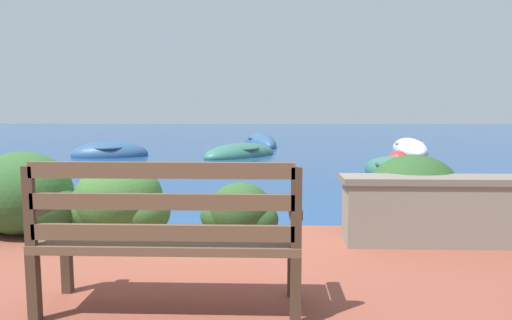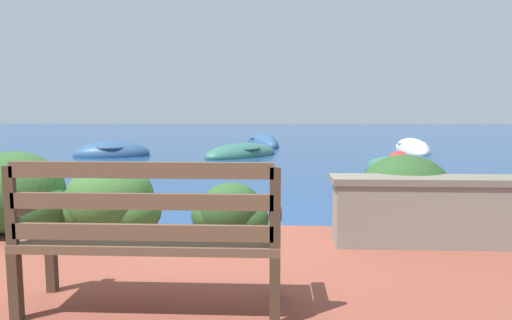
{
  "view_description": "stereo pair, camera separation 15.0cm",
  "coord_description": "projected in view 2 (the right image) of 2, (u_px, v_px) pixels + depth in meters",
  "views": [
    {
      "loc": [
        0.64,
        -4.69,
        1.43
      ],
      "look_at": [
        0.29,
        6.18,
        0.22
      ],
      "focal_mm": 32.0,
      "sensor_mm": 36.0,
      "label": 1
    },
    {
      "loc": [
        0.79,
        -4.68,
        1.43
      ],
      "look_at": [
        0.29,
        6.18,
        0.22
      ],
      "focal_mm": 32.0,
      "sensor_mm": 36.0,
      "label": 2
    }
  ],
  "objects": [
    {
      "name": "rowboat_nearest",
      "position": [
        398.0,
        173.0,
        9.78
      ],
      "size": [
        1.59,
        2.59,
        0.72
      ],
      "rotation": [
        0.0,
        0.0,
        1.85
      ],
      "color": "#336B5B",
      "rests_on": "ground_plane"
    },
    {
      "name": "hedge_clump_far_right",
      "position": [
        403.0,
        199.0,
        4.45
      ],
      "size": [
        1.14,
        0.82,
        0.78
      ],
      "color": "#284C23",
      "rests_on": "patio_terrace"
    },
    {
      "name": "park_bench",
      "position": [
        150.0,
        232.0,
        2.71
      ],
      "size": [
        1.56,
        0.48,
        0.93
      ],
      "rotation": [
        0.0,
        0.0,
        -0.05
      ],
      "color": "#433123",
      "rests_on": "patio_terrace"
    },
    {
      "name": "mooring_buoy",
      "position": [
        399.0,
        161.0,
        11.71
      ],
      "size": [
        0.61,
        0.61,
        0.55
      ],
      "color": "red",
      "rests_on": "ground_plane"
    },
    {
      "name": "rowboat_far",
      "position": [
        242.0,
        154.0,
        13.92
      ],
      "size": [
        2.68,
        2.84,
        0.71
      ],
      "rotation": [
        0.0,
        0.0,
        0.85
      ],
      "color": "#336B5B",
      "rests_on": "ground_plane"
    },
    {
      "name": "rowboat_mid",
      "position": [
        112.0,
        154.0,
        13.98
      ],
      "size": [
        2.5,
        1.72,
        0.8
      ],
      "rotation": [
        0.0,
        0.0,
        0.26
      ],
      "color": "#2D517A",
      "rests_on": "ground_plane"
    },
    {
      "name": "hedge_clump_right",
      "position": [
        230.0,
        213.0,
        4.39
      ],
      "size": [
        0.76,
        0.55,
        0.52
      ],
      "color": "#284C23",
      "rests_on": "patio_terrace"
    },
    {
      "name": "stone_wall",
      "position": [
        423.0,
        210.0,
        4.07
      ],
      "size": [
        1.64,
        0.39,
        0.62
      ],
      "color": "gray",
      "rests_on": "patio_terrace"
    },
    {
      "name": "hedge_clump_centre",
      "position": [
        110.0,
        202.0,
        4.44
      ],
      "size": [
        1.05,
        0.75,
        0.71
      ],
      "color": "#38662D",
      "rests_on": "patio_terrace"
    },
    {
      "name": "rowboat_distant",
      "position": [
        262.0,
        144.0,
        17.95
      ],
      "size": [
        1.82,
        3.16,
        0.88
      ],
      "rotation": [
        0.0,
        0.0,
        1.88
      ],
      "color": "#2D517A",
      "rests_on": "ground_plane"
    },
    {
      "name": "hedge_clump_left",
      "position": [
        14.0,
        198.0,
        4.47
      ],
      "size": [
        1.19,
        0.85,
        0.81
      ],
      "color": "#2D5628",
      "rests_on": "patio_terrace"
    },
    {
      "name": "rowboat_outer",
      "position": [
        412.0,
        149.0,
        15.64
      ],
      "size": [
        1.28,
        3.46,
        0.76
      ],
      "rotation": [
        0.0,
        0.0,
        4.62
      ],
      "color": "silver",
      "rests_on": "ground_plane"
    },
    {
      "name": "ground_plane",
      "position": [
        202.0,
        245.0,
        4.85
      ],
      "size": [
        80.0,
        80.0,
        0.0
      ],
      "color": "navy"
    }
  ]
}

